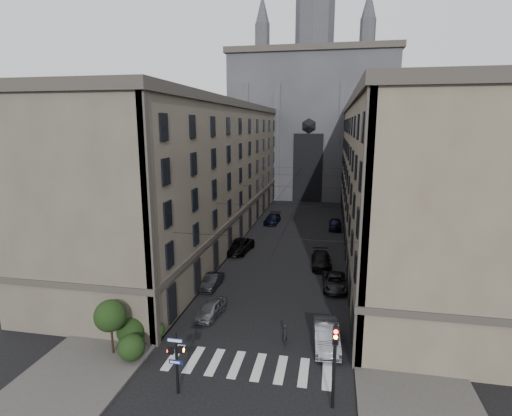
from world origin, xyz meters
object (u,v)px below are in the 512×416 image
Objects in this scene: car_right_midnear at (335,282)px; car_right_midfar at (321,260)px; traffic_light_right at (335,356)px; car_right_near at (326,336)px; car_left_near at (211,309)px; gothic_tower at (312,115)px; car_left_midfar at (238,246)px; car_right_far at (335,224)px; car_left_midnear at (212,281)px; car_left_far at (272,219)px; pedestrian_signal_left at (176,358)px; pedestrian at (285,335)px.

car_right_midfar is (-1.50, 6.02, 0.08)m from car_right_midnear.
car_right_near is (-0.49, 6.52, -2.46)m from traffic_light_right.
car_right_midfar is (8.68, 13.87, 0.11)m from car_left_near.
car_right_near is at bearing -85.60° from gothic_tower.
car_left_midfar is (-11.80, 26.48, -2.48)m from traffic_light_right.
car_right_near is 1.02× the size of car_right_midnear.
car_right_far reaches higher than car_right_midnear.
car_left_far is at bearing 87.90° from car_left_midnear.
car_right_midfar is (10.40, 8.06, 0.12)m from car_left_midnear.
gothic_tower reaches higher than car_right_midnear.
car_left_near is 16.36m from car_right_midfar.
car_right_far is (11.97, 25.18, 0.15)m from car_left_midnear.
car_right_midnear is (9.97, -24.98, -0.06)m from car_left_far.
car_right_midnear is 1.05× the size of car_right_far.
car_left_midnear is 13.16m from car_right_midfar.
car_right_near is 10.71m from car_right_midnear.
pedestrian is (5.69, 6.50, -1.50)m from pedestrian_signal_left.
pedestrian_signal_left is 0.80× the size of car_right_near.
car_right_midfar is 17.27m from pedestrian.
car_left_midfar is 15.08m from car_right_midnear.
traffic_light_right is (9.11, 0.42, 0.97)m from pedestrian_signal_left.
car_left_midnear is at bearing 137.69° from car_right_near.
traffic_light_right is at bearing -93.46° from car_right_midnear.
pedestrian is (8.38, -9.09, 0.17)m from car_left_midnear.
pedestrian is at bearing -176.39° from car_right_near.
car_right_near reaches higher than car_left_near.
pedestrian is at bearing -60.49° from car_left_midfar.
car_right_midnear is at bearing -30.73° from car_left_midfar.
car_left_far is at bearing 169.68° from car_right_far.
traffic_light_right is 29.09m from car_left_midfar.
pedestrian_signal_left is 41.84m from car_right_far.
gothic_tower is at bearing 90.74° from car_right_midfar.
car_left_midfar is 3.53× the size of pedestrian.
car_right_midfar reaches higher than car_right_midnear.
car_left_midfar is at bearing 158.59° from car_right_midfar.
pedestrian is at bearing -95.87° from car_right_far.
pedestrian is (-3.42, 6.08, -2.47)m from traffic_light_right.
car_left_far is 10.21m from car_right_far.
car_right_far reaches higher than car_left_far.
gothic_tower is 49.95m from car_left_midfar.
car_right_far is 2.86× the size of pedestrian.
gothic_tower is 58.66m from car_right_midnear.
pedestrian_signal_left is 2.43× the size of pedestrian.
car_right_far reaches higher than car_right_midfar.
car_right_midfar is (7.71, 23.65, -1.56)m from pedestrian_signal_left.
car_left_near is 0.75× the size of car_left_far.
traffic_light_right reaches higher than car_left_midnear.
pedestrian reaches higher than car_left_midfar.
traffic_light_right is at bearing 2.64° from pedestrian_signal_left.
gothic_tower is 10.99× the size of car_right_midfar.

